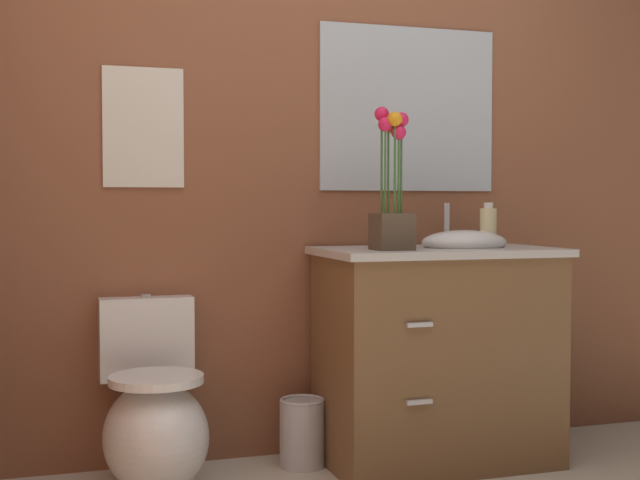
{
  "coord_description": "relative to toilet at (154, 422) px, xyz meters",
  "views": [
    {
      "loc": [
        -1.09,
        -1.95,
        1.05
      ],
      "look_at": [
        -0.09,
        1.17,
        0.91
      ],
      "focal_mm": 48.9,
      "sensor_mm": 36.0,
      "label": 1
    }
  ],
  "objects": [
    {
      "name": "wall_poster",
      "position": [
        0.0,
        0.27,
        1.1
      ],
      "size": [
        0.31,
        0.01,
        0.47
      ],
      "primitive_type": "cube",
      "color": "silver"
    },
    {
      "name": "toilet",
      "position": [
        0.0,
        0.0,
        0.0
      ],
      "size": [
        0.38,
        0.59,
        0.69
      ],
      "color": "white",
      "rests_on": "ground_plane"
    },
    {
      "name": "wall_mirror",
      "position": [
        1.12,
        0.27,
        1.21
      ],
      "size": [
        0.8,
        0.01,
        0.7
      ],
      "primitive_type": "cube",
      "color": "#B2BCC6"
    },
    {
      "name": "flower_vase",
      "position": [
        0.89,
        -0.12,
        0.83
      ],
      "size": [
        0.14,
        0.14,
        0.55
      ],
      "color": "#4C3D2D",
      "rests_on": "vanity_cabinet"
    },
    {
      "name": "trash_bin",
      "position": [
        0.59,
        0.08,
        -0.11
      ],
      "size": [
        0.18,
        0.18,
        0.27
      ],
      "color": "#B7B7BC",
      "rests_on": "ground_plane"
    },
    {
      "name": "vanity_cabinet",
      "position": [
        1.13,
        -0.03,
        0.2
      ],
      "size": [
        0.94,
        0.56,
        1.05
      ],
      "color": "brown",
      "rests_on": "ground_plane"
    },
    {
      "name": "wall_back",
      "position": [
        0.9,
        0.3,
        1.01
      ],
      "size": [
        4.48,
        0.05,
        2.5
      ],
      "primitive_type": "cube",
      "color": "brown",
      "rests_on": "ground_plane"
    },
    {
      "name": "soap_bottle",
      "position": [
        1.37,
        0.01,
        0.71
      ],
      "size": [
        0.07,
        0.07,
        0.18
      ],
      "color": "beige",
      "rests_on": "vanity_cabinet"
    }
  ]
}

